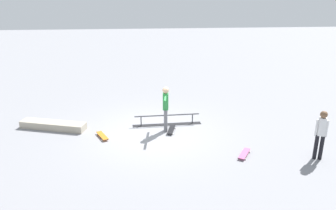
% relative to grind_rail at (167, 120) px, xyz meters
% --- Properties ---
extents(ground_plane, '(60.00, 60.00, 0.00)m').
position_rel_grind_rail_xyz_m(ground_plane, '(0.50, 0.72, -0.18)').
color(ground_plane, gray).
extents(grind_rail, '(2.70, 0.37, 0.42)m').
position_rel_grind_rail_xyz_m(grind_rail, '(0.00, 0.00, 0.00)').
color(grind_rail, black).
rests_on(grind_rail, ground_plane).
extents(skate_ledge, '(2.59, 1.22, 0.27)m').
position_rel_grind_rail_xyz_m(skate_ledge, '(4.36, 0.03, -0.05)').
color(skate_ledge, '#B2A893').
rests_on(skate_ledge, ground_plane).
extents(skater_main, '(0.24, 1.39, 1.72)m').
position_rel_grind_rail_xyz_m(skater_main, '(0.10, 0.61, 0.82)').
color(skater_main, slate).
rests_on(skater_main, ground_plane).
extents(skateboard_main, '(0.40, 0.82, 0.09)m').
position_rel_grind_rail_xyz_m(skateboard_main, '(-0.11, 0.66, -0.11)').
color(skateboard_main, black).
rests_on(skateboard_main, ground_plane).
extents(bystander_white_shirt, '(0.37, 0.25, 1.62)m').
position_rel_grind_rail_xyz_m(bystander_white_shirt, '(-4.53, 3.13, 0.73)').
color(bystander_white_shirt, black).
rests_on(bystander_white_shirt, ground_plane).
extents(loose_skateboard_pink, '(0.59, 0.79, 0.09)m').
position_rel_grind_rail_xyz_m(loose_skateboard_pink, '(-2.30, 2.73, -0.11)').
color(loose_skateboard_pink, '#E05993').
rests_on(loose_skateboard_pink, ground_plane).
extents(loose_skateboard_orange, '(0.52, 0.81, 0.09)m').
position_rel_grind_rail_xyz_m(loose_skateboard_orange, '(2.42, 0.99, -0.11)').
color(loose_skateboard_orange, orange).
rests_on(loose_skateboard_orange, ground_plane).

